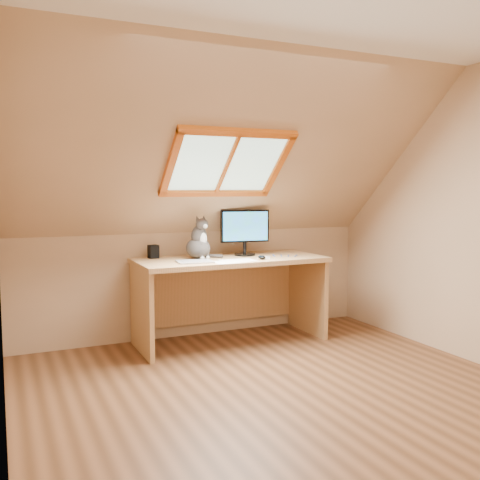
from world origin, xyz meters
TOP-DOWN VIEW (x-y plane):
  - ground at (0.00, 0.00)m, footprint 3.50×3.50m
  - room_shell at (0.00, -0.09)m, footprint 3.52×3.52m
  - desk at (0.18, 1.45)m, footprint 1.72×0.75m
  - monitor at (0.37, 1.47)m, footprint 0.47×0.20m
  - cat at (-0.10, 1.45)m, footprint 0.28×0.31m
  - desk_speaker at (-0.47, 1.63)m, footprint 0.09×0.09m
  - graphics_tablet at (-0.23, 1.22)m, footprint 0.32×0.24m
  - mouse at (0.39, 1.17)m, footprint 0.08×0.12m
  - papers at (0.13, 1.12)m, footprint 0.33×0.27m
  - cables at (0.60, 1.26)m, footprint 0.51×0.26m

SIDE VIEW (x-z plane):
  - ground at x=0.00m, z-range 0.00..0.00m
  - desk at x=0.18m, z-range 0.16..0.94m
  - papers at x=0.13m, z-range 0.78..0.79m
  - cables at x=0.60m, z-range 0.78..0.79m
  - graphics_tablet at x=-0.23m, z-range 0.78..0.80m
  - mouse at x=0.39m, z-range 0.78..0.82m
  - desk_speaker at x=-0.47m, z-range 0.78..0.91m
  - cat at x=-0.10m, z-range 0.73..1.12m
  - monitor at x=0.37m, z-range 0.82..1.25m
  - room_shell at x=0.00m, z-range 0.23..2.64m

